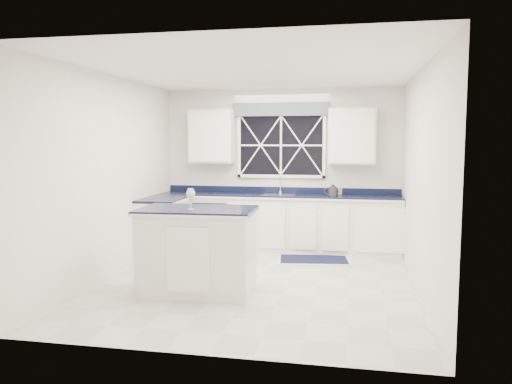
% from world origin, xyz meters
% --- Properties ---
extents(ground, '(4.50, 4.50, 0.00)m').
position_xyz_m(ground, '(0.00, 0.00, 0.00)').
color(ground, beige).
rests_on(ground, ground).
extents(back_wall, '(4.00, 0.10, 2.70)m').
position_xyz_m(back_wall, '(0.00, 2.25, 1.35)').
color(back_wall, silver).
rests_on(back_wall, ground).
extents(base_cabinets, '(3.99, 1.60, 0.90)m').
position_xyz_m(base_cabinets, '(-0.33, 1.78, 0.45)').
color(base_cabinets, silver).
rests_on(base_cabinets, ground).
extents(countertop, '(3.98, 0.64, 0.04)m').
position_xyz_m(countertop, '(0.00, 1.95, 0.92)').
color(countertop, black).
rests_on(countertop, base_cabinets).
extents(dishwasher, '(0.60, 0.58, 0.82)m').
position_xyz_m(dishwasher, '(-1.10, 1.95, 0.41)').
color(dishwasher, black).
rests_on(dishwasher, ground).
extents(window, '(1.65, 0.09, 1.26)m').
position_xyz_m(window, '(0.00, 2.20, 1.83)').
color(window, black).
rests_on(window, ground).
extents(upper_cabinets, '(3.10, 0.34, 0.90)m').
position_xyz_m(upper_cabinets, '(0.00, 2.08, 1.90)').
color(upper_cabinets, silver).
rests_on(upper_cabinets, ground).
extents(faucet, '(0.05, 0.20, 0.30)m').
position_xyz_m(faucet, '(0.00, 2.14, 1.10)').
color(faucet, silver).
rests_on(faucet, countertop).
extents(island, '(1.40, 0.88, 1.03)m').
position_xyz_m(island, '(-0.62, -0.53, 0.52)').
color(island, silver).
rests_on(island, ground).
extents(rug, '(1.22, 0.83, 0.02)m').
position_xyz_m(rug, '(0.63, 1.35, 0.01)').
color(rug, beige).
rests_on(rug, ground).
extents(kettle, '(0.27, 0.17, 0.19)m').
position_xyz_m(kettle, '(0.89, 1.95, 1.03)').
color(kettle, '#303033').
rests_on(kettle, countertop).
extents(wine_glass, '(0.10, 0.10, 0.25)m').
position_xyz_m(wine_glass, '(-0.66, -0.66, 1.20)').
color(wine_glass, silver).
rests_on(wine_glass, island).
extents(soap_bottle, '(0.08, 0.08, 0.16)m').
position_xyz_m(soap_bottle, '(0.99, 2.09, 1.02)').
color(soap_bottle, silver).
rests_on(soap_bottle, countertop).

